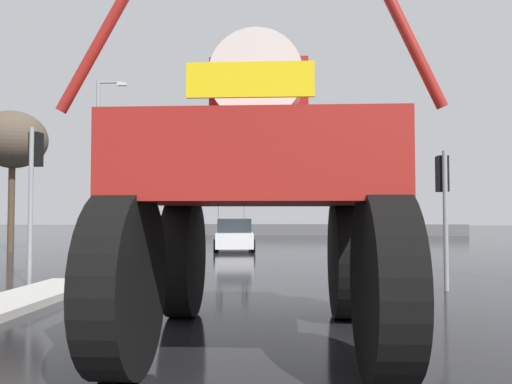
{
  "coord_description": "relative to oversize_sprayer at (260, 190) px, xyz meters",
  "views": [
    {
      "loc": [
        1.32,
        -1.36,
        1.76
      ],
      "look_at": [
        0.68,
        7.21,
        2.12
      ],
      "focal_mm": 36.39,
      "sensor_mm": 36.0,
      "label": 1
    }
  ],
  "objects": [
    {
      "name": "traffic_signal_far_right",
      "position": [
        -3.58,
        20.73,
        0.42
      ],
      "size": [
        0.24,
        0.55,
        3.44
      ],
      "color": "gray",
      "rests_on": "ground"
    },
    {
      "name": "roadside_barrier",
      "position": [
        -0.84,
        35.04,
        -1.64
      ],
      "size": [
        30.15,
        0.24,
        0.9
      ],
      "primitive_type": "cube",
      "color": "#59595B",
      "rests_on": "ground"
    },
    {
      "name": "bare_tree_left",
      "position": [
        -12.56,
        15.82,
        3.06
      ],
      "size": [
        3.13,
        3.13,
        6.52
      ],
      "color": "#473828",
      "rests_on": "ground"
    },
    {
      "name": "traffic_signal_far_left",
      "position": [
        -2.18,
        20.73,
        0.26
      ],
      "size": [
        0.24,
        0.55,
        3.23
      ],
      "color": "gray",
      "rests_on": "ground"
    },
    {
      "name": "streetlight_far_left",
      "position": [
        -9.72,
        19.17,
        2.74
      ],
      "size": [
        1.63,
        0.24,
        8.81
      ],
      "color": "gray",
      "rests_on": "ground"
    },
    {
      "name": "oversize_sprayer",
      "position": [
        0.0,
        0.0,
        0.0
      ],
      "size": [
        4.13,
        5.41,
        5.05
      ],
      "rotation": [
        0.0,
        0.0,
        1.59
      ],
      "color": "black",
      "rests_on": "ground"
    },
    {
      "name": "sedan_ahead",
      "position": [
        -2.4,
        17.53,
        -1.38
      ],
      "size": [
        2.28,
        4.28,
        1.52
      ],
      "rotation": [
        0.0,
        0.0,
        1.7
      ],
      "color": "silver",
      "rests_on": "ground"
    },
    {
      "name": "traffic_signal_near_left",
      "position": [
        -5.93,
        5.14,
        0.74
      ],
      "size": [
        0.24,
        0.54,
        3.87
      ],
      "color": "gray",
      "rests_on": "ground"
    },
    {
      "name": "ground_plane",
      "position": [
        -0.84,
        12.17,
        -2.09
      ],
      "size": [
        120.0,
        120.0,
        0.0
      ],
      "primitive_type": "plane",
      "color": "black"
    },
    {
      "name": "traffic_signal_near_right",
      "position": [
        3.93,
        5.15,
        0.24
      ],
      "size": [
        0.24,
        0.54,
        3.21
      ],
      "color": "gray",
      "rests_on": "ground"
    }
  ]
}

